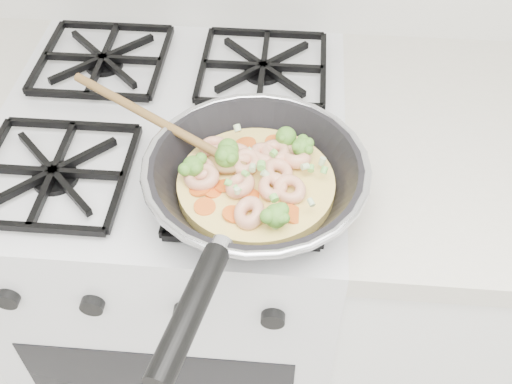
{
  "coord_description": "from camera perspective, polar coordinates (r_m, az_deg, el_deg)",
  "views": [
    {
      "loc": [
        0.22,
        0.92,
        1.58
      ],
      "look_at": [
        0.16,
        1.52,
        0.93
      ],
      "focal_mm": 42.96,
      "sensor_mm": 36.0,
      "label": 1
    }
  ],
  "objects": [
    {
      "name": "skillet",
      "position": [
        0.87,
        -0.22,
        1.2
      ],
      "size": [
        0.46,
        0.5,
        0.09
      ],
      "rotation": [
        0.0,
        0.0,
        0.02
      ],
      "color": "black",
      "rests_on": "stove"
    },
    {
      "name": "stove",
      "position": [
        1.38,
        -6.22,
        -7.54
      ],
      "size": [
        0.6,
        0.6,
        0.92
      ],
      "color": "silver",
      "rests_on": "ground"
    }
  ]
}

